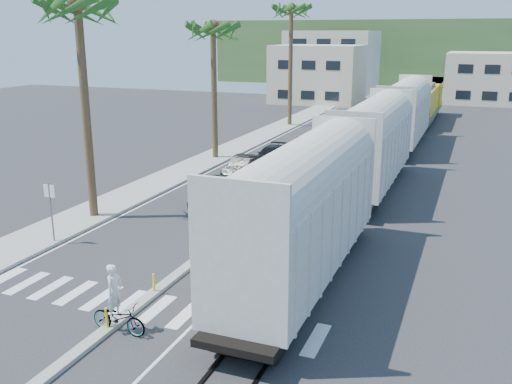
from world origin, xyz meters
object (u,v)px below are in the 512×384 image
car_second (244,167)px  cyclist (118,311)px  car_lead (215,190)px  street_sign (51,204)px

car_second → cyclist: cyclist is taller
car_second → car_lead: bearing=-83.8°
street_sign → car_second: 15.55m
car_second → street_sign: bearing=-103.2°
street_sign → cyclist: (7.71, -5.93, -1.19)m
car_lead → car_second: (-0.69, 6.15, -0.03)m
car_second → cyclist: 21.45m
car_second → cyclist: bearing=-78.9°
street_sign → cyclist: street_sign is taller
street_sign → car_lead: size_ratio=0.63×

